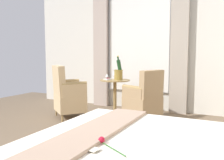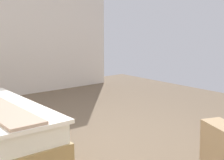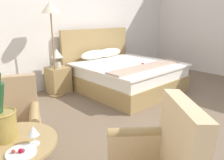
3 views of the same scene
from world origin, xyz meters
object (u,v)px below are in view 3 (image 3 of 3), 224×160
object	(u,v)px
bed	(124,74)
wine_glass_near_edge	(33,132)
nightstand	(58,80)
champagne_bucket	(2,120)
bedside_lamp	(57,55)
snack_plate	(21,153)
floor_lamp_brass	(51,17)
armchair_by_window	(13,133)

from	to	relation	value
bed	wine_glass_near_edge	distance (m)	3.47
nightstand	wine_glass_near_edge	xyz separation A→B (m)	(-1.66, -2.69, 0.54)
champagne_bucket	bedside_lamp	bearing A→B (deg)	54.34
bed	snack_plate	size ratio (longest dim) A/B	10.92
bedside_lamp	nightstand	bearing A→B (deg)	0.00
floor_lamp_brass	champagne_bucket	xyz separation A→B (m)	(-1.63, -2.32, -0.67)
nightstand	snack_plate	bearing A→B (deg)	-122.86
bed	floor_lamp_brass	distance (m)	1.89
armchair_by_window	floor_lamp_brass	bearing A→B (deg)	50.23
floor_lamp_brass	snack_plate	size ratio (longest dim) A/B	9.69
bed	floor_lamp_brass	size ratio (longest dim) A/B	1.13
champagne_bucket	armchair_by_window	bearing A→B (deg)	69.95
nightstand	bedside_lamp	bearing A→B (deg)	180.00
wine_glass_near_edge	snack_plate	world-z (taller)	wine_glass_near_edge
bed	armchair_by_window	world-z (taller)	bed
armchair_by_window	wine_glass_near_edge	bearing A→B (deg)	-97.24
bed	champagne_bucket	xyz separation A→B (m)	(-2.97, -1.73, 0.53)
champagne_bucket	nightstand	bearing A→B (deg)	54.34
wine_glass_near_edge	champagne_bucket	bearing A→B (deg)	121.41
bedside_lamp	floor_lamp_brass	world-z (taller)	floor_lamp_brass
bedside_lamp	armchair_by_window	distance (m)	2.44
snack_plate	champagne_bucket	bearing A→B (deg)	93.82
nightstand	floor_lamp_brass	xyz separation A→B (m)	(-0.15, -0.17, 1.27)
champagne_bucket	armchair_by_window	size ratio (longest dim) A/B	0.52
champagne_bucket	wine_glass_near_edge	size ratio (longest dim) A/B	3.73
bed	floor_lamp_brass	xyz separation A→B (m)	(-1.34, 0.59, 1.20)
nightstand	armchair_by_window	xyz separation A→B (m)	(-1.55, -1.85, 0.14)
bedside_lamp	armchair_by_window	world-z (taller)	armchair_by_window
bedside_lamp	snack_plate	bearing A→B (deg)	-122.86
nightstand	floor_lamp_brass	world-z (taller)	floor_lamp_brass
bedside_lamp	bed	bearing A→B (deg)	-32.39
bed	snack_plate	distance (m)	3.58
nightstand	bed	bearing A→B (deg)	-32.39
bedside_lamp	snack_plate	world-z (taller)	bedside_lamp
nightstand	floor_lamp_brass	size ratio (longest dim) A/B	0.29
bed	snack_plate	xyz separation A→B (m)	(-2.95, -1.98, 0.39)
armchair_by_window	snack_plate	bearing A→B (deg)	-103.65
champagne_bucket	snack_plate	xyz separation A→B (m)	(0.02, -0.25, -0.14)
nightstand	armchair_by_window	world-z (taller)	armchair_by_window
armchair_by_window	champagne_bucket	bearing A→B (deg)	-110.05
nightstand	snack_plate	xyz separation A→B (m)	(-1.76, -2.73, 0.46)
floor_lamp_brass	champagne_bucket	bearing A→B (deg)	-125.17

